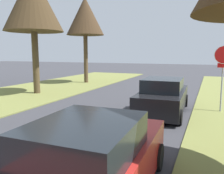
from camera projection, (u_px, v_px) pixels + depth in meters
stop_sign_far at (223, 64)px, 10.22m from camera, size 0.81×0.49×2.95m
street_tree_left_mid_b at (33, 2)px, 14.52m from camera, size 3.73×3.73×7.74m
street_tree_left_far at (85, 17)px, 20.13m from camera, size 3.28×3.28×7.45m
parked_sedan_red at (91, 166)px, 4.02m from camera, size 2.07×4.46×1.57m
parked_sedan_black at (163, 97)px, 10.36m from camera, size 2.07×4.46×1.57m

